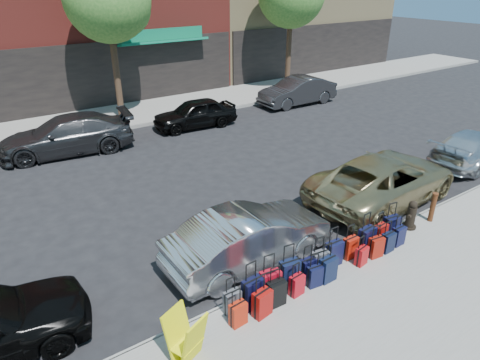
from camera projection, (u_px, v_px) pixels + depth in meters
ground at (214, 198)px, 13.67m from camera, size 120.00×120.00×0.00m
sidewalk_near at (377, 317)px, 8.81m from camera, size 60.00×4.00×0.15m
sidewalk_far at (109, 118)px, 21.08m from camera, size 60.00×4.00×0.15m
curb_near at (310, 267)px, 10.31m from camera, size 60.00×0.08×0.15m
curb_far at (124, 129)px, 19.58m from camera, size 60.00×0.08×0.15m
tree_center at (111, 1)px, 18.72m from camera, size 3.80×3.80×7.27m
suitcase_front_0 at (232, 302)px, 8.72m from camera, size 0.35×0.20×0.85m
suitcase_front_1 at (253, 293)px, 8.87m from camera, size 0.46×0.27×1.07m
suitcase_front_2 at (270, 284)px, 9.12m from camera, size 0.46×0.29×1.06m
suitcase_front_3 at (289, 274)px, 9.44m from camera, size 0.47×0.30×1.06m
suitcase_front_4 at (308, 269)px, 9.67m from camera, size 0.39×0.24×0.89m
suitcase_front_5 at (319, 263)px, 9.85m from camera, size 0.43×0.28×0.97m
suitcase_front_6 at (334, 253)px, 10.16m from camera, size 0.42×0.24×1.01m
suitcase_front_7 at (350, 248)px, 10.43m from camera, size 0.38×0.21×0.91m
suitcase_front_8 at (366, 240)px, 10.65m from camera, size 0.46×0.28×1.07m
suitcase_front_9 at (380, 235)px, 10.94m from camera, size 0.40×0.25×0.92m
suitcase_front_10 at (391, 228)px, 11.18m from camera, size 0.46×0.30×1.03m
suitcase_back_0 at (238, 314)px, 8.43m from camera, size 0.36×0.23×0.83m
suitcase_back_1 at (262, 303)px, 8.65m from camera, size 0.43×0.29×0.95m
suitcase_back_2 at (276, 293)px, 8.93m from camera, size 0.40×0.25×0.94m
suitcase_back_3 at (297, 285)px, 9.23m from camera, size 0.35×0.22×0.79m
suitcase_back_4 at (315, 276)px, 9.49m from camera, size 0.36×0.24×0.81m
suitcase_back_5 at (328, 269)px, 9.64m from camera, size 0.41×0.24×0.96m
suitcase_back_7 at (362, 256)px, 10.20m from camera, size 0.35×0.23×0.76m
suitcase_back_8 at (376, 247)px, 10.48m from camera, size 0.39×0.26×0.87m
suitcase_back_9 at (388, 242)px, 10.68m from camera, size 0.36×0.21×0.84m
suitcase_back_10 at (398, 236)px, 10.95m from camera, size 0.35×0.21×0.83m
fire_hydrant at (411, 215)px, 11.64m from camera, size 0.43×0.37×0.83m
bollard at (433, 207)px, 11.93m from camera, size 0.16×0.16×0.87m
display_rack at (186, 338)px, 7.56m from camera, size 0.76×0.79×1.01m
car_near_1 at (249, 237)px, 10.36m from camera, size 4.30×1.56×1.41m
car_near_2 at (384, 179)px, 13.21m from camera, size 5.54×2.88×1.49m
car_near_3 at (474, 148)px, 15.90m from camera, size 4.47×2.05×1.27m
car_far_1 at (66, 135)px, 16.86m from camera, size 5.35×2.76×1.48m
car_far_2 at (195, 113)px, 19.77m from camera, size 3.99×1.88×1.32m
car_far_3 at (297, 91)px, 23.25m from camera, size 4.49×1.66×1.47m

